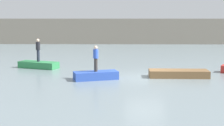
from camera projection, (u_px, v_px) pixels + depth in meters
ground_plane at (146, 78)px, 21.02m from camera, size 120.00×120.00×0.00m
embankment_wall at (131, 31)px, 46.57m from camera, size 80.00×1.20×3.58m
rowboat_green at (39, 65)px, 24.90m from camera, size 3.23×2.07×0.50m
rowboat_blue at (96, 75)px, 20.40m from camera, size 2.89×1.78×0.51m
rowboat_brown at (179, 74)px, 21.15m from camera, size 3.81×1.32×0.47m
person_dark_shirt at (38, 49)px, 24.72m from camera, size 0.32×0.32×1.73m
person_blue_shirt at (96, 57)px, 20.24m from camera, size 0.32×0.32×1.60m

